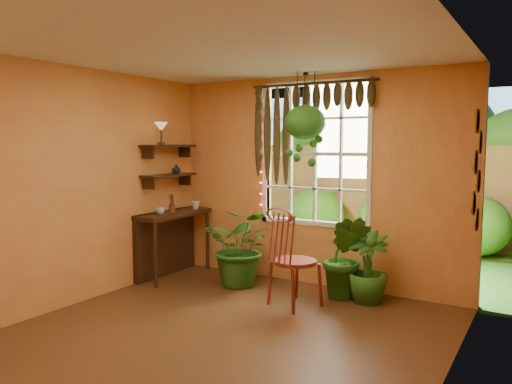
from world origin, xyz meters
The scene contains 23 objects.
floor centered at (0.00, 0.00, 0.00)m, with size 4.50×4.50×0.00m, color #513517.
ceiling centered at (0.00, 0.00, 2.70)m, with size 4.50×4.50×0.00m, color silver.
wall_back centered at (0.00, 2.25, 1.35)m, with size 4.00×4.00×0.00m, color #E99E4F.
wall_left centered at (-2.00, 0.00, 1.35)m, with size 4.50×4.50×0.00m, color #E99E4F.
wall_right centered at (2.00, 0.00, 1.35)m, with size 4.50×4.50×0.00m, color #E99E4F.
window centered at (0.00, 2.28, 1.70)m, with size 1.52×0.10×1.86m.
valance_vine centered at (-0.08, 2.16, 2.28)m, with size 1.70×0.12×1.10m.
string_lights centered at (-0.76, 2.19, 1.75)m, with size 0.03×0.03×1.54m, color #FF2633, non-canonical shape.
wall_plates centered at (1.98, 1.79, 1.55)m, with size 0.04×0.32×1.10m, color beige, non-canonical shape.
counter_ledge centered at (-1.91, 1.60, 0.55)m, with size 0.40×1.20×0.90m.
shelf_lower centered at (-1.88, 1.60, 1.40)m, with size 0.25×0.90×0.04m, color #311E0D.
shelf_upper centered at (-1.88, 1.60, 1.80)m, with size 0.25×0.90×0.04m, color #311E0D.
backyard centered at (0.24, 6.87, 1.28)m, with size 14.00×10.00×12.00m.
windsor_chair centered at (0.18, 1.29, 0.37)m, with size 0.63×0.65×1.30m.
potted_plant_left centered at (-0.76, 1.70, 0.51)m, with size 0.91×0.79×1.01m, color #1C4612.
potted_plant_mid centered at (0.59, 1.86, 0.50)m, with size 0.55×0.44×1.00m, color #1C4612.
potted_plant_right centered at (0.86, 1.87, 0.41)m, with size 0.46×0.46×0.82m, color #1C4612.
hanging_basket centered at (-0.01, 1.99, 2.03)m, with size 0.50×0.50×1.17m.
cup_a centered at (-1.78, 1.31, 0.95)m, with size 0.12×0.12×0.09m, color silver.
cup_b centered at (-1.72, 1.98, 0.96)m, with size 0.12×0.12×0.11m, color beige.
brush_jar centered at (-1.80, 1.56, 1.02)m, with size 0.08×0.08×0.31m.
shelf_vase centered at (-1.87, 1.75, 1.48)m, with size 0.12×0.12×0.13m, color #B2AD99.
tiffany_lamp centered at (-1.86, 1.44, 2.04)m, with size 0.18×0.18×0.30m.
Camera 1 is at (2.65, -3.63, 1.84)m, focal length 35.00 mm.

